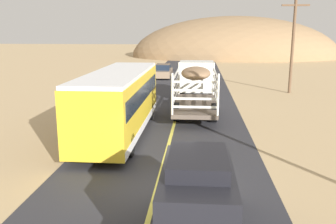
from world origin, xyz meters
TOP-DOWN VIEW (x-y plane):
  - ground_plane at (0.00, 0.00)m, footprint 240.00×240.00m
  - road_surface at (0.00, 0.00)m, footprint 8.00×120.00m
  - road_centre_line at (0.00, 0.00)m, footprint 0.16×117.60m
  - suv_near at (1.36, -3.00)m, footprint 1.90×4.62m
  - livestock_truck at (1.16, 13.68)m, footprint 2.53×9.70m
  - bus at (-2.60, 6.21)m, footprint 2.54×10.00m
  - car_far at (-2.60, 28.66)m, footprint 1.80×4.40m
  - power_pole_mid at (8.99, 19.75)m, footprint 2.20×0.24m
  - distant_hill at (8.03, 61.13)m, footprint 39.71×25.16m

SIDE VIEW (x-z plane):
  - ground_plane at x=0.00m, z-range 0.00..0.00m
  - distant_hill at x=8.03m, z-range -7.76..7.76m
  - road_surface at x=0.00m, z-range 0.00..0.02m
  - road_centre_line at x=0.00m, z-range 0.02..0.02m
  - car_far at x=-2.60m, z-range -0.04..1.42m
  - suv_near at x=1.36m, z-range 0.01..2.29m
  - bus at x=-2.60m, z-range 0.14..3.35m
  - livestock_truck at x=1.16m, z-range 0.28..3.30m
  - power_pole_mid at x=8.99m, z-range 0.29..8.03m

